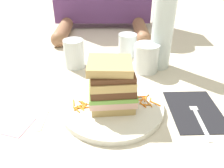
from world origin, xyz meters
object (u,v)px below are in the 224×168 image
Objects in this scene: sandwich at (112,84)px; main_plate at (112,106)px; water_bottle at (163,26)px; empty_tumbler_0 at (127,45)px; fork at (198,115)px; napkin_pink at (13,124)px; juice_glass at (146,59)px; knife at (48,106)px; napkin_dark at (195,110)px; empty_tumbler_1 at (74,54)px.

main_plate is at bearing -43.68° from sandwich.
empty_tumbler_0 is at bearing 137.25° from water_bottle.
fork is 0.45m from napkin_pink.
water_bottle reaches higher than sandwich.
knife is at bearing -144.53° from juice_glass.
fork is at bearing -9.40° from main_plate.
knife is (-0.38, 0.02, 0.00)m from napkin_dark.
fork is 0.40m from empty_tumbler_0.
napkin_dark is at bearing -3.63° from sandwich.
juice_glass reaches higher than napkin_pink.
main_plate is 1.50× the size of napkin_dark.
fork reaches higher than napkin_pink.
napkin_pink is (-0.45, -0.03, -0.00)m from fork.
juice_glass is at bearing 61.49° from main_plate.
water_bottle is at bearing -42.75° from empty_tumbler_0.
sandwich is 0.69× the size of napkin_dark.
empty_tumbler_1 is at bearing 117.77° from sandwich.
fork is at bearing 3.57° from napkin_pink.
empty_tumbler_0 is at bearing 79.71° from sandwich.
fork reaches higher than napkin_dark.
knife is (-0.38, 0.04, -0.00)m from fork.
napkin_dark is 0.02m from fork.
fork is at bearing -67.86° from empty_tumbler_0.
napkin_pink is (-0.07, -0.07, -0.00)m from knife.
juice_glass is at bearing 61.21° from sandwich.
knife is at bearing 176.83° from napkin_dark.
main_plate is at bearing -100.12° from empty_tumbler_0.
main_plate is 2.70× the size of empty_tumbler_1.
napkin_pink is at bearing -109.61° from empty_tumbler_1.
water_bottle reaches higher than empty_tumbler_0.
water_bottle is (0.05, 0.03, 0.10)m from juice_glass.
water_bottle reaches higher than knife.
juice_glass is at bearing 35.47° from knife.
water_bottle reaches higher than juice_glass.
sandwich reaches higher than empty_tumbler_0.
main_plate is 0.27m from empty_tumbler_1.
knife is 2.07× the size of empty_tumbler_1.
empty_tumbler_0 reaches higher than napkin_dark.
main_plate is at bearing 15.00° from napkin_pink.
napkin_dark is 0.38m from empty_tumbler_0.
sandwich is 0.27m from empty_tumbler_1.
fork is 0.44m from empty_tumbler_1.
water_bottle is (-0.05, 0.25, 0.14)m from napkin_dark.
juice_glass reaches higher than main_plate.
empty_tumbler_1 reaches higher than juice_glass.
fork is (-0.00, -0.02, 0.00)m from napkin_dark.
napkin_dark is (0.21, -0.01, -0.07)m from sandwich.
sandwich is 0.25m from napkin_pink.
water_bottle is 3.27× the size of empty_tumbler_1.
main_plate reaches higher than fork.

